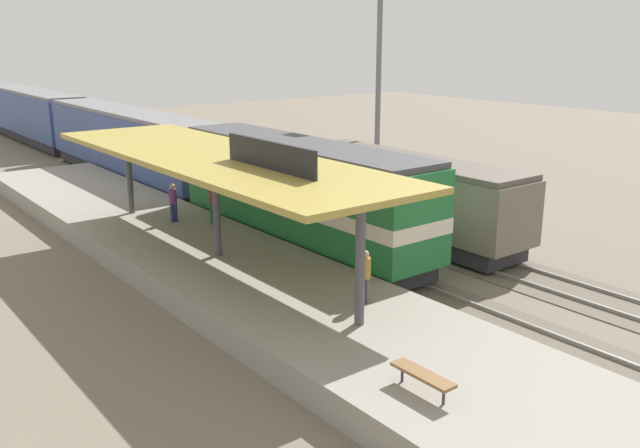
{
  "coord_description": "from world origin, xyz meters",
  "views": [
    {
      "loc": [
        -16.44,
        -21.4,
        8.8
      ],
      "look_at": [
        -1.38,
        -2.05,
        2.0
      ],
      "focal_mm": 38.16,
      "sensor_mm": 36.0,
      "label": 1
    }
  ],
  "objects_px": {
    "platform_bench": "(423,375)",
    "passenger_carriage_front": "(129,144)",
    "person_walking": "(213,202)",
    "light_mast": "(379,44)",
    "passenger_carriage_rear": "(32,114)",
    "locomotive": "(299,193)",
    "freight_car": "(407,196)",
    "person_boarding": "(365,274)",
    "person_waiting": "(173,201)"
  },
  "relations": [
    {
      "from": "platform_bench",
      "to": "person_waiting",
      "type": "xyz_separation_m",
      "value": [
        2.22,
        17.12,
        0.51
      ]
    },
    {
      "from": "light_mast",
      "to": "person_walking",
      "type": "bearing_deg",
      "value": -175.38
    },
    {
      "from": "light_mast",
      "to": "freight_car",
      "type": "bearing_deg",
      "value": -120.21
    },
    {
      "from": "passenger_carriage_rear",
      "to": "freight_car",
      "type": "xyz_separation_m",
      "value": [
        4.6,
        -40.6,
        -0.34
      ]
    },
    {
      "from": "freight_car",
      "to": "light_mast",
      "type": "height_order",
      "value": "light_mast"
    },
    {
      "from": "passenger_carriage_front",
      "to": "platform_bench",
      "type": "bearing_deg",
      "value": -100.97
    },
    {
      "from": "passenger_carriage_front",
      "to": "person_walking",
      "type": "relative_size",
      "value": 11.7
    },
    {
      "from": "passenger_carriage_rear",
      "to": "person_walking",
      "type": "xyz_separation_m",
      "value": [
        -2.54,
        -35.94,
        -0.46
      ]
    },
    {
      "from": "person_walking",
      "to": "person_boarding",
      "type": "distance_m",
      "value": 11.01
    },
    {
      "from": "person_waiting",
      "to": "person_boarding",
      "type": "height_order",
      "value": "same"
    },
    {
      "from": "person_boarding",
      "to": "platform_bench",
      "type": "bearing_deg",
      "value": -117.52
    },
    {
      "from": "platform_bench",
      "to": "person_waiting",
      "type": "relative_size",
      "value": 0.99
    },
    {
      "from": "light_mast",
      "to": "passenger_carriage_rear",
      "type": "bearing_deg",
      "value": 102.53
    },
    {
      "from": "locomotive",
      "to": "light_mast",
      "type": "height_order",
      "value": "light_mast"
    },
    {
      "from": "freight_car",
      "to": "person_boarding",
      "type": "xyz_separation_m",
      "value": [
        -8.08,
        -6.31,
        -0.12
      ]
    },
    {
      "from": "passenger_carriage_front",
      "to": "person_boarding",
      "type": "bearing_deg",
      "value": -97.59
    },
    {
      "from": "person_walking",
      "to": "passenger_carriage_rear",
      "type": "bearing_deg",
      "value": 85.96
    },
    {
      "from": "passenger_carriage_front",
      "to": "freight_car",
      "type": "relative_size",
      "value": 1.67
    },
    {
      "from": "platform_bench",
      "to": "passenger_carriage_front",
      "type": "xyz_separation_m",
      "value": [
        6.0,
        30.95,
        0.97
      ]
    },
    {
      "from": "person_boarding",
      "to": "passenger_carriage_front",
      "type": "bearing_deg",
      "value": 82.41
    },
    {
      "from": "passenger_carriage_front",
      "to": "locomotive",
      "type": "bearing_deg",
      "value": -90.0
    },
    {
      "from": "passenger_carriage_front",
      "to": "person_walking",
      "type": "bearing_deg",
      "value": -99.51
    },
    {
      "from": "person_waiting",
      "to": "person_boarding",
      "type": "bearing_deg",
      "value": -88.59
    },
    {
      "from": "light_mast",
      "to": "person_waiting",
      "type": "xyz_separation_m",
      "value": [
        -11.58,
        0.47,
        -6.54
      ]
    },
    {
      "from": "light_mast",
      "to": "person_boarding",
      "type": "relative_size",
      "value": 6.84
    },
    {
      "from": "passenger_carriage_front",
      "to": "person_walking",
      "type": "xyz_separation_m",
      "value": [
        -2.54,
        -15.14,
        -0.46
      ]
    },
    {
      "from": "locomotive",
      "to": "passenger_carriage_front",
      "type": "xyz_separation_m",
      "value": [
        0.0,
        18.0,
        -0.1
      ]
    },
    {
      "from": "passenger_carriage_front",
      "to": "passenger_carriage_rear",
      "type": "xyz_separation_m",
      "value": [
        0.0,
        20.8,
        0.0
      ]
    },
    {
      "from": "platform_bench",
      "to": "freight_car",
      "type": "height_order",
      "value": "freight_car"
    },
    {
      "from": "platform_bench",
      "to": "light_mast",
      "type": "distance_m",
      "value": 22.75
    },
    {
      "from": "light_mast",
      "to": "platform_bench",
      "type": "bearing_deg",
      "value": -129.65
    },
    {
      "from": "freight_car",
      "to": "locomotive",
      "type": "bearing_deg",
      "value": 158.66
    },
    {
      "from": "freight_car",
      "to": "person_walking",
      "type": "distance_m",
      "value": 8.52
    },
    {
      "from": "light_mast",
      "to": "locomotive",
      "type": "bearing_deg",
      "value": -154.63
    },
    {
      "from": "person_walking",
      "to": "person_boarding",
      "type": "bearing_deg",
      "value": -94.91
    },
    {
      "from": "locomotive",
      "to": "passenger_carriage_rear",
      "type": "height_order",
      "value": "locomotive"
    },
    {
      "from": "person_walking",
      "to": "locomotive",
      "type": "bearing_deg",
      "value": -48.47
    },
    {
      "from": "passenger_carriage_front",
      "to": "passenger_carriage_rear",
      "type": "bearing_deg",
      "value": 90.0
    },
    {
      "from": "passenger_carriage_rear",
      "to": "locomotive",
      "type": "bearing_deg",
      "value": -90.0
    },
    {
      "from": "light_mast",
      "to": "person_walking",
      "type": "relative_size",
      "value": 6.84
    },
    {
      "from": "passenger_carriage_front",
      "to": "light_mast",
      "type": "distance_m",
      "value": 17.39
    },
    {
      "from": "platform_bench",
      "to": "person_boarding",
      "type": "xyz_separation_m",
      "value": [
        2.52,
        4.84,
        0.51
      ]
    },
    {
      "from": "locomotive",
      "to": "freight_car",
      "type": "bearing_deg",
      "value": -21.34
    },
    {
      "from": "passenger_carriage_rear",
      "to": "person_waiting",
      "type": "xyz_separation_m",
      "value": [
        -3.78,
        -34.63,
        -0.46
      ]
    },
    {
      "from": "freight_car",
      "to": "light_mast",
      "type": "distance_m",
      "value": 9.04
    },
    {
      "from": "passenger_carriage_rear",
      "to": "person_waiting",
      "type": "bearing_deg",
      "value": -96.23
    },
    {
      "from": "locomotive",
      "to": "person_walking",
      "type": "relative_size",
      "value": 8.44
    },
    {
      "from": "freight_car",
      "to": "person_waiting",
      "type": "xyz_separation_m",
      "value": [
        -8.38,
        5.97,
        -0.12
      ]
    },
    {
      "from": "locomotive",
      "to": "platform_bench",
      "type": "bearing_deg",
      "value": -114.86
    },
    {
      "from": "light_mast",
      "to": "person_waiting",
      "type": "height_order",
      "value": "light_mast"
    }
  ]
}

